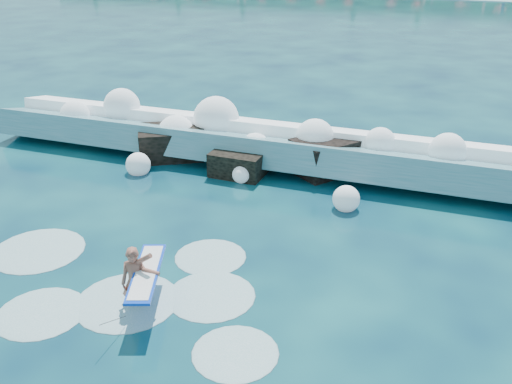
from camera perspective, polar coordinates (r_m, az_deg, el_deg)
ground at (r=15.08m, az=-8.02°, el=-6.33°), size 200.00×200.00×0.00m
breaking_wave at (r=21.04m, az=-1.11°, el=4.93°), size 19.70×3.00×1.70m
rock_cluster at (r=20.46m, az=-1.91°, el=3.88°), size 8.41×3.19×1.39m
surfer_with_board at (r=13.07m, az=-11.74°, el=-8.66°), size 1.34×2.91×1.74m
wave_spray at (r=21.07m, az=-3.18°, el=6.20°), size 15.32×4.70×2.22m
surf_foam at (r=14.11m, az=-13.13°, el=-9.20°), size 8.52×5.40×0.12m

